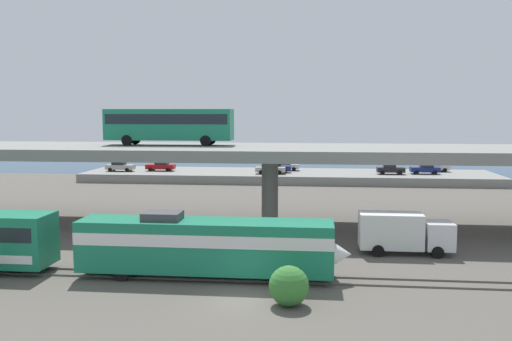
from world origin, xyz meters
TOP-DOWN VIEW (x-y plane):
  - ground_plane at (0.00, 0.00)m, footprint 260.00×260.00m
  - rail_strip_near at (0.00, 3.30)m, footprint 110.00×0.12m
  - rail_strip_far at (0.00, 4.70)m, footprint 110.00×0.12m
  - train_locomotive at (-2.02, 4.00)m, footprint 17.22×3.04m
  - highway_overpass at (0.00, 20.00)m, footprint 96.00×12.62m
  - transit_bus_on_overpass at (-9.62, 21.15)m, footprint 12.00×2.68m
  - service_truck_west at (10.58, 11.36)m, footprint 6.80×2.46m
  - pier_parking_lot at (0.00, 55.00)m, footprint 62.78×12.85m
  - parked_car_0 at (-1.83, 54.08)m, footprint 4.52×1.82m
  - parked_car_1 at (22.70, 57.96)m, footprint 4.51×1.88m
  - parked_car_2 at (20.60, 54.32)m, footprint 4.27×1.89m
  - parked_car_3 at (15.39, 53.49)m, footprint 4.08×1.83m
  - parked_car_4 at (-0.40, 57.20)m, footprint 4.03×1.98m
  - parked_car_5 at (-20.04, 54.45)m, footprint 4.47×1.91m
  - parked_car_6 at (-2.50, 51.98)m, footprint 4.45×1.84m
  - parked_car_7 at (-26.26, 53.30)m, footprint 4.40×1.86m
  - harbor_water at (0.00, 78.00)m, footprint 140.00×36.00m
  - shrub_right at (2.69, -0.56)m, footprint 2.20×2.20m

SIDE VIEW (x-z plane):
  - ground_plane at x=0.00m, z-range 0.00..0.00m
  - harbor_water at x=0.00m, z-range 0.00..0.01m
  - rail_strip_near at x=0.00m, z-range 0.00..0.12m
  - rail_strip_far at x=0.00m, z-range 0.00..0.12m
  - pier_parking_lot at x=0.00m, z-range 0.00..1.28m
  - shrub_right at x=2.69m, z-range 0.00..2.20m
  - service_truck_west at x=10.58m, z-range 0.12..3.16m
  - parked_car_3 at x=15.39m, z-range 1.30..2.80m
  - parked_car_4 at x=-0.40m, z-range 1.30..2.80m
  - parked_car_2 at x=20.60m, z-range 1.30..2.80m
  - parked_car_6 at x=-2.50m, z-range 1.30..2.80m
  - parked_car_0 at x=-1.83m, z-range 1.30..2.80m
  - parked_car_7 at x=-26.26m, z-range 1.30..2.80m
  - parked_car_1 at x=22.70m, z-range 1.30..2.80m
  - parked_car_5 at x=-20.04m, z-range 1.30..2.80m
  - train_locomotive at x=-2.02m, z-range 0.10..4.28m
  - highway_overpass at x=0.00m, z-range 3.07..10.45m
  - transit_bus_on_overpass at x=-9.62m, z-range 7.74..11.14m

